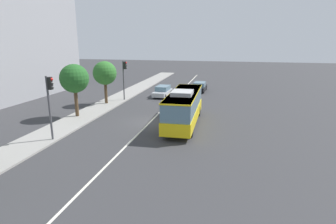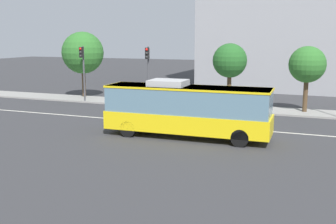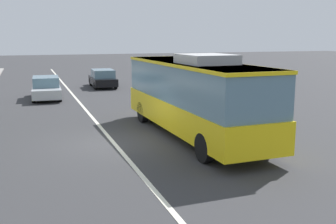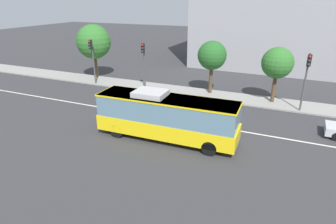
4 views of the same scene
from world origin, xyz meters
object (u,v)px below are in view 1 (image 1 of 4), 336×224
object	(u,v)px
sedan_silver	(163,91)
traffic_light_mid_block	(50,97)
traffic_light_far_corner	(124,74)
street_tree_kerbside_centre	(105,73)
transit_bus	(184,106)
street_tree_kerbside_left	(74,79)
sedan_black	(200,87)

from	to	relation	value
sedan_silver	traffic_light_mid_block	world-z (taller)	traffic_light_mid_block
traffic_light_far_corner	street_tree_kerbside_centre	xyz separation A→B (m)	(-2.46, 1.57, 0.30)
transit_bus	sedan_silver	bearing A→B (deg)	20.81
transit_bus	street_tree_kerbside_left	world-z (taller)	street_tree_kerbside_left
sedan_silver	sedan_black	distance (m)	6.81
transit_bus	sedan_black	bearing A→B (deg)	0.24
street_tree_kerbside_left	street_tree_kerbside_centre	size ratio (longest dim) A/B	1.03
sedan_black	sedan_silver	bearing A→B (deg)	138.09
transit_bus	street_tree_kerbside_left	size ratio (longest dim) A/B	1.82
sedan_silver	traffic_light_far_corner	distance (m)	6.38
transit_bus	sedan_silver	world-z (taller)	transit_bus
sedan_silver	traffic_light_far_corner	size ratio (longest dim) A/B	0.88
street_tree_kerbside_centre	transit_bus	bearing A→B (deg)	-120.30
traffic_light_mid_block	street_tree_kerbside_left	bearing A→B (deg)	100.66
sedan_silver	street_tree_kerbside_centre	distance (m)	9.14
sedan_silver	street_tree_kerbside_centre	world-z (taller)	street_tree_kerbside_centre
transit_bus	street_tree_kerbside_left	bearing A→B (deg)	88.10
traffic_light_mid_block	street_tree_kerbside_centre	distance (m)	13.09
traffic_light_far_corner	sedan_black	bearing A→B (deg)	42.98
transit_bus	traffic_light_far_corner	world-z (taller)	traffic_light_far_corner
sedan_silver	traffic_light_mid_block	size ratio (longest dim) A/B	0.88
sedan_black	street_tree_kerbside_centre	world-z (taller)	street_tree_kerbside_centre
sedan_silver	transit_bus	bearing A→B (deg)	24.31
sedan_silver	street_tree_kerbside_left	world-z (taller)	street_tree_kerbside_left
street_tree_kerbside_centre	traffic_light_far_corner	bearing A→B (deg)	-32.48
transit_bus	sedan_silver	xyz separation A→B (m)	(12.80, 5.21, -1.09)
sedan_silver	street_tree_kerbside_left	bearing A→B (deg)	-23.32
traffic_light_far_corner	street_tree_kerbside_centre	size ratio (longest dim) A/B	0.97
street_tree_kerbside_left	sedan_black	bearing A→B (deg)	-31.46
transit_bus	sedan_silver	size ratio (longest dim) A/B	2.20
sedan_black	traffic_light_far_corner	xyz separation A→B (m)	(-8.89, 8.82, 2.84)
sedan_black	traffic_light_mid_block	bearing A→B (deg)	161.96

